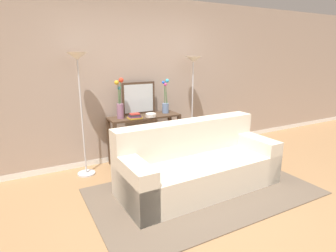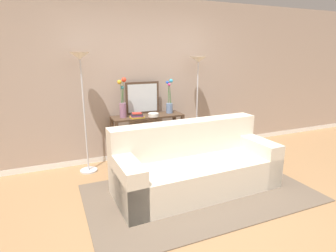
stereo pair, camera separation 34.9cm
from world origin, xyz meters
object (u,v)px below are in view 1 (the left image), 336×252
(floor_lamp_left, at_px, (79,81))
(book_row_under_console, at_px, (127,161))
(vase_short_flowers, at_px, (166,103))
(console_table, at_px, (145,130))
(floor_lamp_right, at_px, (193,78))
(book_stack, at_px, (135,116))
(fruit_bowl, at_px, (151,115))
(wall_mirror, at_px, (139,98))
(couch, at_px, (197,165))
(vase_tall_flowers, at_px, (120,104))

(floor_lamp_left, xyz_separation_m, book_row_under_console, (0.67, 0.05, -1.35))
(vase_short_flowers, bearing_deg, console_table, -175.87)
(floor_lamp_left, xyz_separation_m, floor_lamp_right, (1.89, 0.00, -0.05))
(floor_lamp_right, distance_m, book_stack, 1.23)
(floor_lamp_right, height_order, fruit_bowl, floor_lamp_right)
(floor_lamp_left, bearing_deg, wall_mirror, 12.23)
(book_stack, xyz_separation_m, book_row_under_console, (-0.11, 0.12, -0.77))
(couch, relative_size, console_table, 1.86)
(console_table, distance_m, fruit_bowl, 0.31)
(vase_tall_flowers, height_order, fruit_bowl, vase_tall_flowers)
(console_table, relative_size, floor_lamp_left, 0.65)
(vase_short_flowers, bearing_deg, book_stack, -166.77)
(floor_lamp_left, distance_m, fruit_bowl, 1.21)
(floor_lamp_right, relative_size, vase_short_flowers, 2.99)
(vase_tall_flowers, bearing_deg, console_table, -0.86)
(fruit_bowl, distance_m, book_stack, 0.27)
(wall_mirror, relative_size, book_row_under_console, 1.87)
(couch, bearing_deg, vase_short_flowers, 82.20)
(couch, distance_m, book_row_under_console, 1.34)
(console_table, bearing_deg, floor_lamp_right, -3.34)
(vase_short_flowers, height_order, book_stack, vase_short_flowers)
(floor_lamp_right, height_order, vase_tall_flowers, floor_lamp_right)
(floor_lamp_right, xyz_separation_m, wall_mirror, (-0.92, 0.21, -0.30))
(fruit_bowl, bearing_deg, vase_tall_flowers, 164.65)
(floor_lamp_left, relative_size, book_stack, 8.48)
(fruit_bowl, xyz_separation_m, book_stack, (-0.27, 0.00, 0.01))
(console_table, height_order, wall_mirror, wall_mirror)
(console_table, relative_size, vase_short_flowers, 2.03)
(floor_lamp_left, height_order, vase_short_flowers, floor_lamp_left)
(vase_short_flowers, bearing_deg, floor_lamp_left, -176.69)
(floor_lamp_right, xyz_separation_m, vase_tall_flowers, (-1.29, 0.06, -0.33))
(couch, distance_m, wall_mirror, 1.56)
(floor_lamp_left, xyz_separation_m, fruit_bowl, (1.06, -0.07, -0.59))
(wall_mirror, bearing_deg, console_table, -80.15)
(book_stack, bearing_deg, book_row_under_console, 133.77)
(book_stack, bearing_deg, wall_mirror, 55.67)
(couch, bearing_deg, floor_lamp_left, 137.37)
(floor_lamp_right, relative_size, book_row_under_console, 5.64)
(wall_mirror, relative_size, book_stack, 2.72)
(console_table, relative_size, wall_mirror, 2.04)
(couch, height_order, vase_tall_flowers, vase_tall_flowers)
(couch, relative_size, fruit_bowl, 12.70)
(vase_short_flowers, bearing_deg, couch, -97.80)
(console_table, height_order, vase_tall_flowers, vase_tall_flowers)
(vase_tall_flowers, relative_size, fruit_bowl, 3.67)
(couch, distance_m, vase_short_flowers, 1.39)
(wall_mirror, xyz_separation_m, book_stack, (-0.19, -0.27, -0.23))
(floor_lamp_left, bearing_deg, vase_tall_flowers, 5.57)
(vase_short_flowers, relative_size, fruit_bowl, 3.38)
(console_table, xyz_separation_m, floor_lamp_right, (0.89, -0.05, 0.81))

